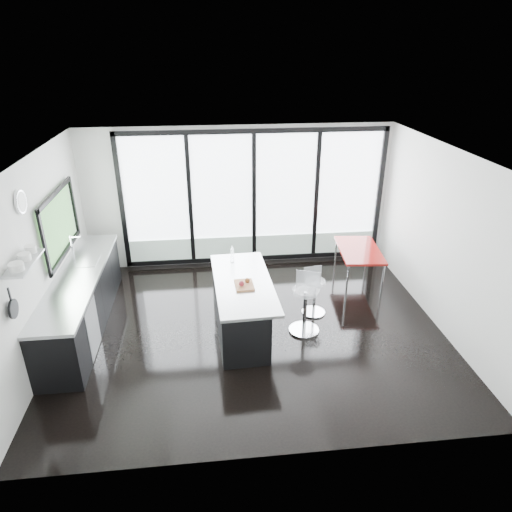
{
  "coord_description": "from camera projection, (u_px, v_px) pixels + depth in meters",
  "views": [
    {
      "loc": [
        -0.62,
        -6.11,
        4.19
      ],
      "look_at": [
        0.1,
        0.3,
        1.15
      ],
      "focal_mm": 32.0,
      "sensor_mm": 36.0,
      "label": 1
    }
  ],
  "objects": [
    {
      "name": "floor",
      "position": [
        252.0,
        329.0,
        7.34
      ],
      "size": [
        6.0,
        5.0,
        0.0
      ],
      "primitive_type": "cube",
      "color": "black",
      "rests_on": "ground"
    },
    {
      "name": "ceiling",
      "position": [
        251.0,
        155.0,
        6.14
      ],
      "size": [
        6.0,
        5.0,
        0.0
      ],
      "primitive_type": "cube",
      "color": "white",
      "rests_on": "wall_back"
    },
    {
      "name": "wall_back",
      "position": [
        252.0,
        204.0,
        9.04
      ],
      "size": [
        6.0,
        0.09,
        2.8
      ],
      "color": "silver",
      "rests_on": "ground"
    },
    {
      "name": "wall_front",
      "position": [
        277.0,
        354.0,
        4.49
      ],
      "size": [
        6.0,
        0.0,
        2.8
      ],
      "primitive_type": "cube",
      "color": "silver",
      "rests_on": "ground"
    },
    {
      "name": "wall_left",
      "position": [
        46.0,
        241.0,
        6.61
      ],
      "size": [
        0.26,
        5.0,
        2.8
      ],
      "color": "silver",
      "rests_on": "ground"
    },
    {
      "name": "wall_right",
      "position": [
        444.0,
        241.0,
        7.04
      ],
      "size": [
        0.0,
        5.0,
        2.8
      ],
      "primitive_type": "cube",
      "color": "silver",
      "rests_on": "ground"
    },
    {
      "name": "counter_cabinets",
      "position": [
        82.0,
        301.0,
        7.23
      ],
      "size": [
        0.69,
        3.24,
        1.36
      ],
      "color": "black",
      "rests_on": "floor"
    },
    {
      "name": "island",
      "position": [
        239.0,
        305.0,
        7.17
      ],
      "size": [
        0.96,
        2.11,
        1.1
      ],
      "color": "black",
      "rests_on": "floor"
    },
    {
      "name": "bar_stool_near",
      "position": [
        305.0,
        310.0,
        7.12
      ],
      "size": [
        0.62,
        0.62,
        0.76
      ],
      "primitive_type": "cylinder",
      "rotation": [
        0.0,
        0.0,
        -0.37
      ],
      "color": "silver",
      "rests_on": "floor"
    },
    {
      "name": "bar_stool_far",
      "position": [
        314.0,
        297.0,
        7.63
      ],
      "size": [
        0.44,
        0.44,
        0.63
      ],
      "primitive_type": "cylinder",
      "rotation": [
        0.0,
        0.0,
        0.13
      ],
      "color": "silver",
      "rests_on": "floor"
    },
    {
      "name": "red_table",
      "position": [
        358.0,
        266.0,
        8.64
      ],
      "size": [
        0.85,
        1.34,
        0.69
      ],
      "primitive_type": "cube",
      "rotation": [
        0.0,
        0.0,
        -0.1
      ],
      "color": "maroon",
      "rests_on": "floor"
    }
  ]
}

